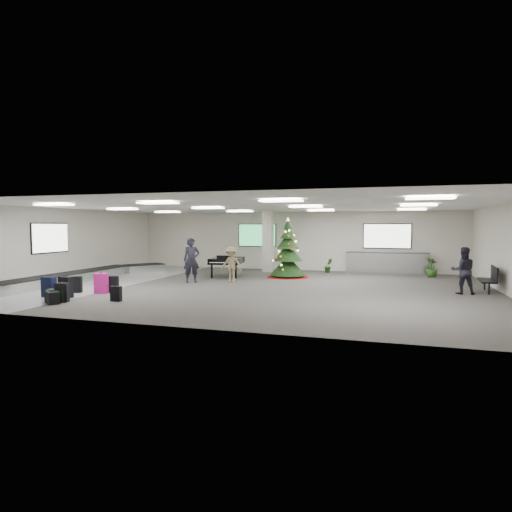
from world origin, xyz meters
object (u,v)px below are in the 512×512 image
(christmas_tree, at_px, (288,257))
(grand_piano, at_px, (226,261))
(bench, at_px, (490,277))
(potted_plant_right, at_px, (432,268))
(traveler_a, at_px, (192,260))
(traveler_bench, at_px, (463,271))
(traveler_b, at_px, (231,264))
(service_counter, at_px, (387,263))
(pink_suitcase, at_px, (101,283))
(baggage_carousel, at_px, (87,275))
(potted_plant_left, at_px, (328,266))

(christmas_tree, xyz_separation_m, grand_piano, (-2.84, -0.66, -0.21))
(bench, relative_size, potted_plant_right, 1.71)
(grand_piano, xyz_separation_m, potted_plant_right, (9.36, 2.70, -0.30))
(traveler_a, height_order, traveler_bench, traveler_a)
(grand_piano, height_order, traveler_b, traveler_b)
(service_counter, height_order, pink_suitcase, service_counter)
(potted_plant_right, bearing_deg, traveler_b, -152.63)
(service_counter, xyz_separation_m, traveler_b, (-6.44, -5.47, 0.22))
(pink_suitcase, relative_size, grand_piano, 0.36)
(service_counter, xyz_separation_m, pink_suitcase, (-9.83, -9.79, -0.19))
(service_counter, relative_size, bench, 2.61)
(traveler_bench, bearing_deg, traveler_b, -7.39)
(pink_suitcase, height_order, potted_plant_right, potted_plant_right)
(service_counter, xyz_separation_m, christmas_tree, (-4.47, -3.12, 0.43))
(service_counter, relative_size, pink_suitcase, 5.46)
(traveler_b, bearing_deg, service_counter, 45.35)
(traveler_b, xyz_separation_m, traveler_bench, (9.01, -0.75, 0.07))
(grand_piano, bearing_deg, service_counter, 18.39)
(christmas_tree, height_order, traveler_b, christmas_tree)
(christmas_tree, distance_m, bench, 8.41)
(grand_piano, height_order, potted_plant_right, grand_piano)
(grand_piano, relative_size, potted_plant_right, 2.26)
(traveler_b, bearing_deg, traveler_a, -151.68)
(baggage_carousel, height_order, potted_plant_left, potted_plant_left)
(christmas_tree, xyz_separation_m, traveler_bench, (7.04, -3.11, -0.13))
(grand_piano, bearing_deg, potted_plant_right, 7.14)
(traveler_bench, bearing_deg, baggage_carousel, -0.72)
(christmas_tree, relative_size, potted_plant_left, 3.74)
(traveler_b, bearing_deg, grand_piano, 122.16)
(service_counter, distance_m, christmas_tree, 5.47)
(christmas_tree, xyz_separation_m, traveler_b, (-1.97, -2.35, -0.20))
(pink_suitcase, xyz_separation_m, christmas_tree, (5.36, 6.67, 0.61))
(pink_suitcase, relative_size, traveler_bench, 0.44)
(baggage_carousel, xyz_separation_m, grand_piano, (5.53, 2.95, 0.54))
(traveler_bench, xyz_separation_m, potted_plant_left, (-5.44, 5.50, -0.46))
(christmas_tree, distance_m, traveler_a, 4.64)
(service_counter, distance_m, grand_piano, 8.23)
(grand_piano, distance_m, potted_plant_right, 9.75)
(baggage_carousel, distance_m, grand_piano, 6.30)
(service_counter, distance_m, traveler_a, 10.09)
(traveler_a, height_order, potted_plant_left, traveler_a)
(bench, xyz_separation_m, traveler_bench, (-1.03, -0.77, 0.30))
(christmas_tree, height_order, grand_piano, christmas_tree)
(baggage_carousel, relative_size, traveler_bench, 5.80)
(baggage_carousel, height_order, traveler_b, traveler_b)
(traveler_b, relative_size, traveler_bench, 0.92)
(traveler_a, bearing_deg, pink_suitcase, -149.51)
(traveler_a, bearing_deg, service_counter, 4.74)
(grand_piano, relative_size, traveler_a, 1.08)
(traveler_a, relative_size, traveler_b, 1.24)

